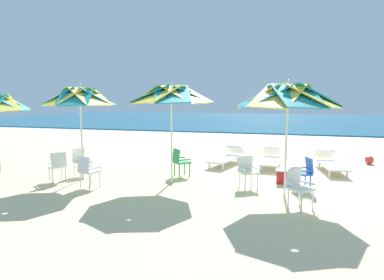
% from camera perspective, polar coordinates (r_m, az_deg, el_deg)
% --- Properties ---
extents(ground_plane, '(80.00, 80.00, 0.00)m').
position_cam_1_polar(ground_plane, '(11.04, 18.65, -5.55)').
color(ground_plane, beige).
extents(sea, '(80.00, 36.00, 0.10)m').
position_cam_1_polar(sea, '(40.79, 17.27, 3.41)').
color(sea, '#19607F').
rests_on(sea, ground).
extents(surf_foam, '(80.00, 0.70, 0.01)m').
position_cam_1_polar(surf_foam, '(22.55, 17.68, 0.70)').
color(surf_foam, white).
rests_on(surf_foam, ground).
extents(beach_umbrella_0, '(2.43, 2.43, 2.80)m').
position_cam_1_polar(beach_umbrella_0, '(7.97, 16.61, 7.29)').
color(beach_umbrella_0, silver).
rests_on(beach_umbrella_0, ground).
extents(plastic_chair_0, '(0.58, 0.55, 0.87)m').
position_cam_1_polar(plastic_chair_0, '(8.90, 19.23, -5.25)').
color(plastic_chair_0, blue).
rests_on(plastic_chair_0, ground).
extents(plastic_chair_1, '(0.61, 0.63, 0.87)m').
position_cam_1_polar(plastic_chair_1, '(8.72, 9.78, -5.20)').
color(plastic_chair_1, white).
rests_on(plastic_chair_1, ground).
extents(plastic_chair_2, '(0.63, 0.63, 0.87)m').
position_cam_1_polar(plastic_chair_2, '(7.39, 18.33, -7.66)').
color(plastic_chair_2, white).
rests_on(plastic_chair_2, ground).
extents(beach_umbrella_1, '(2.40, 2.40, 2.82)m').
position_cam_1_polar(beach_umbrella_1, '(9.00, -3.70, 7.85)').
color(beach_umbrella_1, silver).
rests_on(beach_umbrella_1, ground).
extents(plastic_chair_3, '(0.63, 0.63, 0.87)m').
position_cam_1_polar(plastic_chair_3, '(9.91, -2.13, -3.65)').
color(plastic_chair_3, '#2D8C4C').
rests_on(plastic_chair_3, ground).
extents(beach_umbrella_2, '(2.12, 2.12, 2.81)m').
position_cam_1_polar(beach_umbrella_2, '(9.85, -19.22, 7.09)').
color(beach_umbrella_2, silver).
rests_on(beach_umbrella_2, ground).
extents(plastic_chair_4, '(0.58, 0.55, 0.87)m').
position_cam_1_polar(plastic_chair_4, '(10.57, -19.00, -3.36)').
color(plastic_chair_4, white).
rests_on(plastic_chair_4, ground).
extents(plastic_chair_5, '(0.63, 0.62, 0.87)m').
position_cam_1_polar(plastic_chair_5, '(10.04, -22.72, -4.05)').
color(plastic_chair_5, white).
rests_on(plastic_chair_5, ground).
extents(plastic_chair_6, '(0.54, 0.56, 0.87)m').
position_cam_1_polar(plastic_chair_6, '(9.01, -17.98, -5.05)').
color(plastic_chair_6, white).
rests_on(plastic_chair_6, ground).
extents(sun_lounger_0, '(0.93, 2.21, 0.62)m').
position_cam_1_polar(sun_lounger_0, '(11.55, 23.36, -3.79)').
color(sun_lounger_0, white).
rests_on(sun_lounger_0, ground).
extents(sun_lounger_1, '(0.65, 2.15, 0.62)m').
position_cam_1_polar(sun_lounger_1, '(11.67, 13.66, -3.31)').
color(sun_lounger_1, white).
rests_on(sun_lounger_1, ground).
extents(sun_lounger_2, '(1.12, 2.23, 0.62)m').
position_cam_1_polar(sun_lounger_2, '(11.79, 6.11, -3.05)').
color(sun_lounger_2, white).
rests_on(sun_lounger_2, ground).
extents(cooler_box, '(0.50, 0.34, 0.40)m').
position_cam_1_polar(cooler_box, '(9.49, 16.21, -6.21)').
color(cooler_box, red).
rests_on(cooler_box, ground).
extents(beach_ball, '(0.30, 0.30, 0.30)m').
position_cam_1_polar(beach_ball, '(13.57, 28.90, -3.12)').
color(beach_ball, red).
rests_on(beach_ball, ground).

